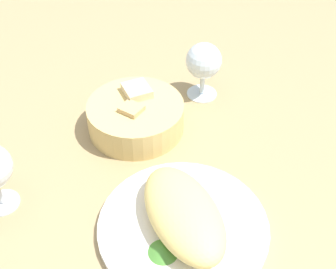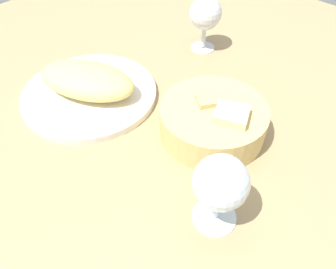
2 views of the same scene
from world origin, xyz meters
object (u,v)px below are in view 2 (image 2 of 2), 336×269
at_px(bread_basket, 213,120).
at_px(wine_glass_near, 220,185).
at_px(wine_glass_far, 205,15).
at_px(plate, 90,94).

relative_size(bread_basket, wine_glass_near, 1.52).
distance_m(bread_basket, wine_glass_near, 0.18).
bearing_deg(bread_basket, wine_glass_far, 132.16).
xyz_separation_m(bread_basket, wine_glass_far, (-0.19, 0.21, 0.05)).
bearing_deg(plate, wine_glass_near, -7.69).
xyz_separation_m(plate, bread_basket, (0.25, 0.09, 0.02)).
xyz_separation_m(plate, wine_glass_near, (0.36, -0.05, 0.07)).
distance_m(plate, wine_glass_near, 0.37).
xyz_separation_m(plate, wine_glass_far, (0.05, 0.30, 0.08)).
bearing_deg(plate, bread_basket, 19.62).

